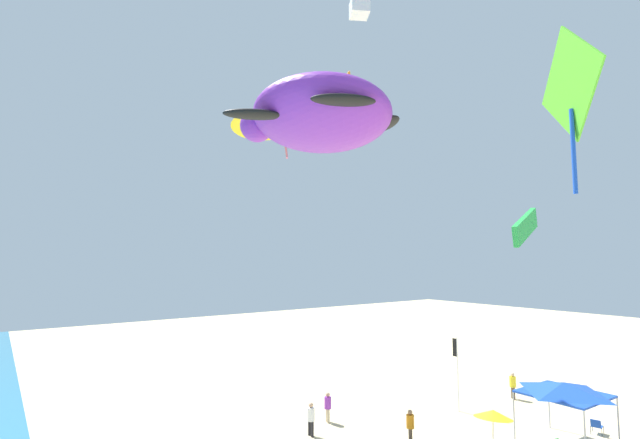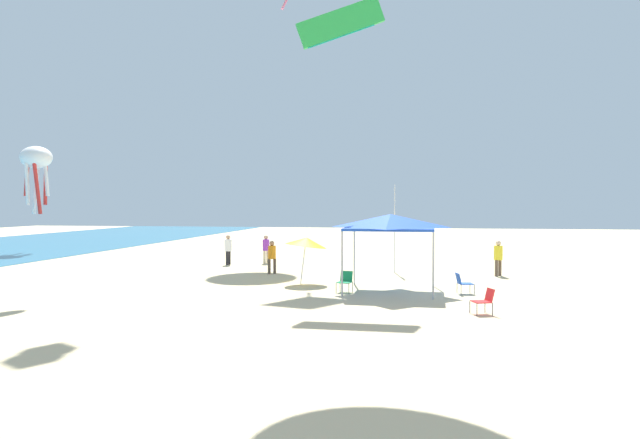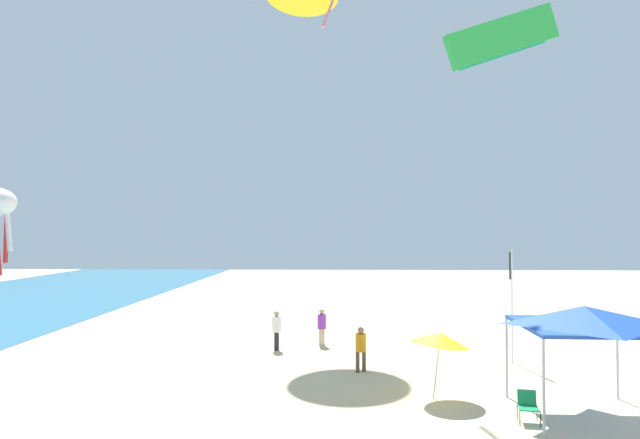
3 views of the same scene
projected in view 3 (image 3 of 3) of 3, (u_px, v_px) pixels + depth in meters
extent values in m
cube|color=beige|center=(624.00, 414.00, 16.20)|extent=(120.00, 120.00, 0.10)
cylinder|color=#B7B7BC|center=(618.00, 359.00, 17.51)|extent=(0.07, 0.07, 2.47)
cylinder|color=#B7B7BC|center=(544.00, 388.00, 14.25)|extent=(0.07, 0.07, 2.47)
cylinder|color=#B7B7BC|center=(507.00, 357.00, 17.71)|extent=(0.07, 0.07, 2.47)
cube|color=blue|center=(584.00, 326.00, 15.91)|extent=(3.63, 3.55, 0.10)
pyramid|color=blue|center=(584.00, 315.00, 15.92)|extent=(3.56, 3.48, 0.52)
cylinder|color=silver|center=(437.00, 366.00, 17.56)|extent=(0.13, 0.29, 2.01)
cone|color=yellow|center=(441.00, 339.00, 17.62)|extent=(1.85, 1.86, 0.66)
cylinder|color=black|center=(520.00, 418.00, 15.08)|extent=(0.02, 0.02, 0.40)
cylinder|color=black|center=(540.00, 419.00, 14.97)|extent=(0.02, 0.02, 0.40)
cylinder|color=black|center=(517.00, 412.00, 15.58)|extent=(0.02, 0.02, 0.40)
cylinder|color=black|center=(537.00, 413.00, 15.48)|extent=(0.02, 0.02, 0.40)
cube|color=#198C4C|center=(529.00, 408.00, 15.28)|extent=(0.60, 0.60, 0.03)
cube|color=#198C4C|center=(527.00, 397.00, 15.57)|extent=(0.21, 0.51, 0.41)
cylinder|color=silver|center=(512.00, 306.00, 22.26)|extent=(0.06, 0.06, 4.48)
cube|color=black|center=(510.00, 266.00, 22.47)|extent=(0.30, 0.02, 1.10)
cylinder|color=#C6B28C|center=(320.00, 337.00, 25.63)|extent=(0.15, 0.15, 0.75)
cylinder|color=#C6B28C|center=(323.00, 336.00, 25.90)|extent=(0.15, 0.15, 0.75)
cylinder|color=purple|center=(322.00, 321.00, 25.78)|extent=(0.39, 0.39, 0.66)
sphere|color=tan|center=(322.00, 312.00, 25.79)|extent=(0.25, 0.25, 0.25)
cylinder|color=brown|center=(364.00, 361.00, 20.94)|extent=(0.15, 0.15, 0.75)
cylinder|color=brown|center=(358.00, 362.00, 20.78)|extent=(0.15, 0.15, 0.75)
cylinder|color=orange|center=(361.00, 343.00, 20.87)|extent=(0.39, 0.39, 0.65)
sphere|color=#A87A56|center=(361.00, 330.00, 20.88)|extent=(0.25, 0.25, 0.25)
cylinder|color=black|center=(277.00, 340.00, 24.89)|extent=(0.15, 0.15, 0.78)
cylinder|color=black|center=(276.00, 342.00, 24.59)|extent=(0.15, 0.15, 0.78)
cylinder|color=white|center=(277.00, 324.00, 24.76)|extent=(0.41, 0.41, 0.68)
sphere|color=tan|center=(277.00, 314.00, 24.77)|extent=(0.25, 0.25, 0.25)
cylinder|color=white|center=(8.00, 231.00, 31.69)|extent=(0.30, 0.49, 2.36)
cylinder|color=red|center=(6.00, 237.00, 32.25)|extent=(0.54, 0.37, 3.01)
cube|color=green|center=(502.00, 37.00, 16.65)|extent=(1.12, 3.64, 2.20)
cube|color=teal|center=(502.00, 52.00, 16.64)|extent=(0.73, 2.77, 1.24)
cylinder|color=pink|center=(329.00, 10.00, 31.47)|extent=(1.83, 0.86, 2.67)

